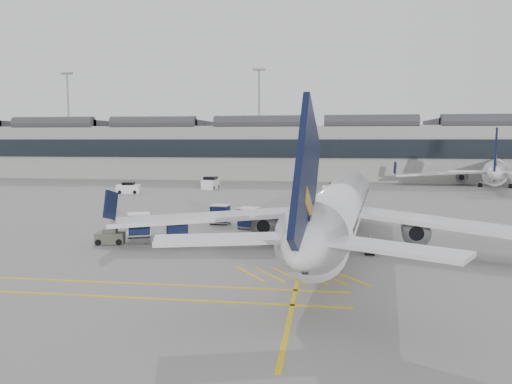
# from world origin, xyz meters

# --- Properties ---
(ground) EXTENTS (220.00, 220.00, 0.00)m
(ground) POSITION_xyz_m (0.00, 0.00, 0.00)
(ground) COLOR gray
(ground) RESTS_ON ground
(terminal) EXTENTS (200.00, 20.45, 12.40)m
(terminal) POSITION_xyz_m (0.00, 71.93, 6.14)
(terminal) COLOR #9E9E99
(terminal) RESTS_ON ground
(light_masts) EXTENTS (113.00, 0.60, 25.45)m
(light_masts) POSITION_xyz_m (-1.67, 86.00, 14.49)
(light_masts) COLOR slate
(light_masts) RESTS_ON ground
(apron_markings) EXTENTS (0.25, 60.00, 0.01)m
(apron_markings) POSITION_xyz_m (10.00, 10.00, 0.01)
(apron_markings) COLOR gold
(apron_markings) RESTS_ON ground
(airliner_main) EXTENTS (35.26, 38.72, 10.31)m
(airliner_main) POSITION_xyz_m (12.52, 1.13, 3.03)
(airliner_main) COLOR white
(airliner_main) RESTS_ON ground
(airliner_far) EXTENTS (32.74, 36.33, 10.01)m
(airliner_far) POSITION_xyz_m (41.01, 55.37, 2.94)
(airliner_far) COLOR white
(airliner_far) RESTS_ON ground
(belt_loader) EXTENTS (5.16, 1.81, 2.12)m
(belt_loader) POSITION_xyz_m (10.97, 10.27, 0.62)
(belt_loader) COLOR silver
(belt_loader) RESTS_ON ground
(baggage_cart_a) EXTENTS (1.96, 1.67, 1.91)m
(baggage_cart_a) POSITION_xyz_m (1.36, 10.56, 1.02)
(baggage_cart_a) COLOR gray
(baggage_cart_a) RESTS_ON ground
(baggage_cart_b) EXTENTS (2.31, 2.12, 1.99)m
(baggage_cart_b) POSITION_xyz_m (4.59, 8.41, 1.06)
(baggage_cart_b) COLOR gray
(baggage_cart_b) RESTS_ON ground
(baggage_cart_c) EXTENTS (2.39, 2.21, 2.03)m
(baggage_cart_c) POSITION_xyz_m (-4.13, 3.34, 1.08)
(baggage_cart_c) COLOR gray
(baggage_cart_c) RESTS_ON ground
(baggage_cart_d) EXTENTS (2.22, 2.05, 1.88)m
(baggage_cart_d) POSITION_xyz_m (-0.39, 2.10, 1.01)
(baggage_cart_d) COLOR gray
(baggage_cart_d) RESTS_ON ground
(ramp_agent_a) EXTENTS (0.65, 0.73, 1.68)m
(ramp_agent_a) POSITION_xyz_m (5.69, 5.16, 0.84)
(ramp_agent_a) COLOR #E05C0B
(ramp_agent_a) RESTS_ON ground
(ramp_agent_b) EXTENTS (1.11, 0.95, 1.99)m
(ramp_agent_b) POSITION_xyz_m (5.47, 8.08, 0.99)
(ramp_agent_b) COLOR #DE560B
(ramp_agent_b) RESTS_ON ground
(pushback_tug) EXTENTS (2.45, 1.80, 1.23)m
(pushback_tug) POSITION_xyz_m (-5.35, 0.26, 0.55)
(pushback_tug) COLOR #4F5246
(pushback_tug) RESTS_ON ground
(safety_cone_nose) EXTENTS (0.34, 0.34, 0.47)m
(safety_cone_nose) POSITION_xyz_m (12.56, 20.64, 0.24)
(safety_cone_nose) COLOR #F24C0A
(safety_cone_nose) RESTS_ON ground
(safety_cone_engine) EXTENTS (0.39, 0.39, 0.54)m
(safety_cone_engine) POSITION_xyz_m (11.58, 4.21, 0.27)
(safety_cone_engine) COLOR #F24C0A
(safety_cone_engine) RESTS_ON ground
(service_van_left) EXTENTS (3.65, 2.19, 1.77)m
(service_van_left) POSITION_xyz_m (-18.47, 35.96, 0.79)
(service_van_left) COLOR white
(service_van_left) RESTS_ON ground
(service_van_mid) EXTENTS (2.37, 4.25, 2.11)m
(service_van_mid) POSITION_xyz_m (-7.61, 44.61, 0.94)
(service_van_mid) COLOR white
(service_van_mid) RESTS_ON ground
(service_van_right) EXTENTS (4.02, 2.10, 2.04)m
(service_van_right) POSITION_xyz_m (13.05, 36.10, 0.91)
(service_van_right) COLOR white
(service_van_right) RESTS_ON ground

